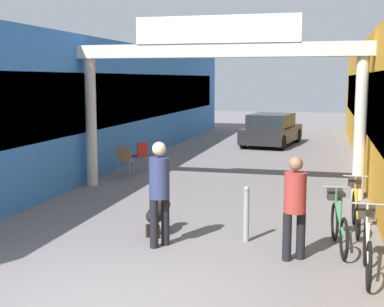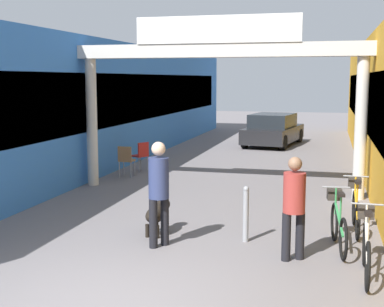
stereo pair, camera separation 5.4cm
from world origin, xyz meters
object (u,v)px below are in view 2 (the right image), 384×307
Objects in this scene: bicycle_green_second at (338,222)px; pedestrian_companion at (294,202)px; pedestrian_with_dog at (159,187)px; cafe_chair_red_farther at (141,154)px; bicycle_orange_third at (356,207)px; parked_car_black at (273,130)px; dog_on_leash at (158,213)px; bollard_post_metal at (246,214)px; cafe_chair_wood_nearer at (126,158)px; bicycle_silver_nearest at (366,245)px.

pedestrian_companion is at bearing -130.43° from bicycle_green_second.
pedestrian_with_dog is 7.39m from cafe_chair_red_farther.
parked_car_black is at bearing 102.70° from bicycle_orange_third.
dog_on_leash is 1.62m from bollard_post_metal.
cafe_chair_red_farther is at bearing 112.49° from dog_on_leash.
pedestrian_with_dog reaches higher than cafe_chair_red_farther.
bicycle_orange_third is 1.90× the size of cafe_chair_wood_nearer.
pedestrian_with_dog is 1.09× the size of pedestrian_companion.
bicycle_green_second is 8.38m from cafe_chair_red_farther.
pedestrian_companion reaches higher than dog_on_leash.
cafe_chair_wood_nearer is 1.00× the size of cafe_chair_red_farther.
bicycle_silver_nearest is at bearing -19.56° from pedestrian_companion.
cafe_chair_wood_nearer is at bearing 130.54° from pedestrian_companion.
parked_car_black is at bearing 94.00° from bollard_post_metal.
pedestrian_with_dog reaches higher than bicycle_orange_third.
bicycle_silver_nearest is 1.90× the size of cafe_chair_wood_nearer.
pedestrian_companion reaches higher than cafe_chair_red_farther.
bollard_post_metal is 7.47m from cafe_chair_red_farther.
pedestrian_companion is 0.38× the size of parked_car_black.
dog_on_leash is 3.72m from bicycle_silver_nearest.
parked_car_black is at bearing 66.95° from cafe_chair_red_farther.
pedestrian_companion is 0.96× the size of bicycle_silver_nearest.
bicycle_orange_third is 1.90× the size of cafe_chair_red_farther.
pedestrian_with_dog reaches higher than dog_on_leash.
pedestrian_companion is 1.21m from bollard_post_metal.
parked_car_black is (0.40, 14.32, -0.37)m from pedestrian_with_dog.
pedestrian_companion is 1.82× the size of cafe_chair_red_farther.
pedestrian_companion reaches higher than cafe_chair_wood_nearer.
bicycle_orange_third is at bearing 91.11° from bicycle_silver_nearest.
cafe_chair_wood_nearer is (-2.63, 5.11, 0.16)m from dog_on_leash.
pedestrian_with_dog reaches higher than bicycle_green_second.
pedestrian_with_dog is at bearing -63.70° from cafe_chair_wood_nearer.
dog_on_leash is 0.49× the size of bicycle_orange_third.
bicycle_green_second is (-0.38, 1.17, 0.00)m from bicycle_silver_nearest.
pedestrian_companion is at bearing -3.27° from pedestrian_with_dog.
bicycle_orange_third is at bearing -33.32° from cafe_chair_wood_nearer.
cafe_chair_red_farther is at bearing 132.59° from bicycle_green_second.
cafe_chair_wood_nearer is 1.01m from cafe_chair_red_farther.
dog_on_leash is 13.62m from parked_car_black.
cafe_chair_red_farther is (0.10, 1.00, 0.00)m from cafe_chair_wood_nearer.
bicycle_orange_third is 12.82m from parked_car_black.
pedestrian_companion is at bearing -54.33° from cafe_chair_red_farther.
dog_on_leash is 6.62m from cafe_chair_red_farther.
pedestrian_companion reaches higher than parked_car_black.
cafe_chair_wood_nearer is at bearing -95.64° from cafe_chair_red_farther.
pedestrian_companion is at bearing -49.46° from cafe_chair_wood_nearer.
bicycle_orange_third is (3.22, 1.82, -0.58)m from pedestrian_with_dog.
cafe_chair_red_farther is (-6.00, 5.02, 0.10)m from bicycle_orange_third.
bicycle_silver_nearest is 9.51m from cafe_chair_red_farther.
bollard_post_metal is at bearing -50.83° from cafe_chair_wood_nearer.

